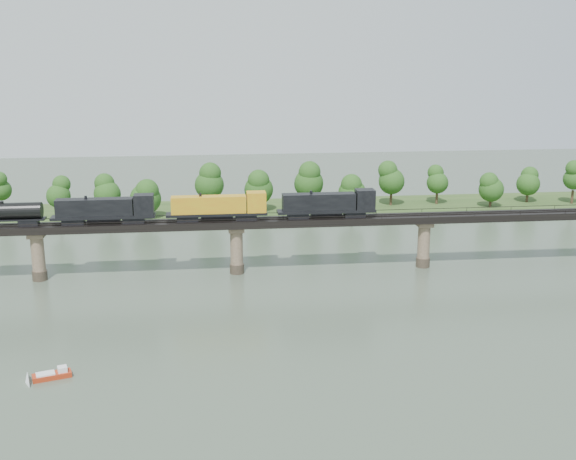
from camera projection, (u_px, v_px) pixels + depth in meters
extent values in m
plane|color=#3A4838|center=(245.00, 327.00, 122.12)|extent=(400.00, 400.00, 0.00)
cube|color=#2C451B|center=(228.00, 211.00, 203.71)|extent=(300.00, 24.00, 1.60)
cylinder|color=#473A2D|center=(40.00, 275.00, 146.30)|extent=(3.00, 3.00, 2.00)
cylinder|color=#8A725A|center=(38.00, 254.00, 145.18)|extent=(2.60, 2.60, 9.00)
cube|color=#8A725A|center=(36.00, 235.00, 144.19)|extent=(3.20, 3.20, 1.00)
cylinder|color=#473A2D|center=(237.00, 268.00, 150.74)|extent=(3.00, 3.00, 2.00)
cylinder|color=#8A725A|center=(237.00, 248.00, 149.62)|extent=(2.60, 2.60, 9.00)
cube|color=#8A725A|center=(236.00, 229.00, 148.63)|extent=(3.20, 3.20, 1.00)
cylinder|color=#473A2D|center=(423.00, 262.00, 155.18)|extent=(3.00, 3.00, 2.00)
cylinder|color=#8A725A|center=(424.00, 242.00, 154.06)|extent=(2.60, 2.60, 9.00)
cube|color=#8A725A|center=(425.00, 224.00, 153.07)|extent=(3.20, 3.20, 1.00)
cube|color=black|center=(236.00, 223.00, 148.32)|extent=(220.00, 5.00, 1.50)
cube|color=black|center=(236.00, 220.00, 147.39)|extent=(220.00, 0.12, 0.16)
cube|color=black|center=(236.00, 218.00, 148.83)|extent=(220.00, 0.12, 0.16)
cube|color=black|center=(237.00, 219.00, 145.65)|extent=(220.00, 0.10, 0.10)
cube|color=black|center=(235.00, 214.00, 150.27)|extent=(220.00, 0.10, 0.10)
cube|color=black|center=(237.00, 221.00, 145.73)|extent=(0.08, 0.08, 0.70)
cube|color=black|center=(236.00, 215.00, 150.35)|extent=(0.08, 0.08, 0.70)
cylinder|color=#382619|center=(3.00, 208.00, 195.50)|extent=(0.70, 0.70, 3.71)
sphere|color=#1B4513|center=(1.00, 190.00, 194.27)|extent=(5.67, 5.67, 5.67)
sphere|color=#1B4513|center=(0.00, 179.00, 193.51)|extent=(4.25, 4.25, 4.25)
cylinder|color=#382619|center=(60.00, 213.00, 189.79)|extent=(0.70, 0.70, 3.51)
sphere|color=#1B4513|center=(58.00, 196.00, 188.62)|extent=(6.31, 6.31, 6.31)
sphere|color=#1B4513|center=(58.00, 185.00, 187.90)|extent=(4.73, 4.73, 4.73)
cylinder|color=#382619|center=(108.00, 210.00, 193.59)|extent=(0.70, 0.70, 3.34)
sphere|color=#1B4513|center=(107.00, 194.00, 192.48)|extent=(7.18, 7.18, 7.18)
sphere|color=#1B4513|center=(107.00, 184.00, 191.79)|extent=(5.39, 5.39, 5.39)
cylinder|color=#382619|center=(146.00, 213.00, 192.20)|extent=(0.70, 0.70, 2.83)
sphere|color=#1B4513|center=(146.00, 199.00, 191.26)|extent=(8.26, 8.26, 8.26)
sphere|color=#1B4513|center=(145.00, 190.00, 190.68)|extent=(6.19, 6.19, 6.19)
cylinder|color=#382619|center=(210.00, 204.00, 200.23)|extent=(0.70, 0.70, 3.96)
sphere|color=#1B4513|center=(209.00, 185.00, 198.91)|extent=(8.07, 8.07, 8.07)
sphere|color=#1B4513|center=(209.00, 173.00, 198.09)|extent=(6.05, 6.05, 6.05)
cylinder|color=#382619|center=(259.00, 205.00, 200.35)|extent=(0.70, 0.70, 3.27)
sphere|color=#1B4513|center=(259.00, 190.00, 199.26)|extent=(8.03, 8.03, 8.03)
sphere|color=#1B4513|center=(259.00, 180.00, 198.59)|extent=(6.02, 6.02, 6.02)
cylinder|color=#382619|center=(309.00, 202.00, 202.96)|extent=(0.70, 0.70, 3.92)
sphere|color=#1B4513|center=(309.00, 183.00, 201.66)|extent=(8.29, 8.29, 8.29)
sphere|color=#1B4513|center=(309.00, 172.00, 200.85)|extent=(6.21, 6.21, 6.21)
cylinder|color=#382619|center=(352.00, 208.00, 197.59)|extent=(0.70, 0.70, 3.02)
sphere|color=#1B4513|center=(352.00, 193.00, 196.58)|extent=(7.74, 7.74, 7.74)
sphere|color=#1B4513|center=(352.00, 184.00, 195.96)|extent=(5.80, 5.80, 5.80)
cylinder|color=#382619|center=(391.00, 199.00, 207.31)|extent=(0.70, 0.70, 3.80)
sphere|color=#1B4513|center=(392.00, 181.00, 206.05)|extent=(7.47, 7.47, 7.47)
sphere|color=#1B4513|center=(392.00, 170.00, 205.26)|extent=(5.60, 5.60, 5.60)
cylinder|color=#382619|center=(437.00, 198.00, 209.10)|extent=(0.70, 0.70, 3.38)
sphere|color=#1B4513|center=(437.00, 183.00, 207.98)|extent=(6.23, 6.23, 6.23)
sphere|color=#1B4513|center=(438.00, 173.00, 207.28)|extent=(4.67, 4.67, 4.67)
cylinder|color=#382619|center=(490.00, 202.00, 205.06)|extent=(0.70, 0.70, 2.77)
sphere|color=#1B4513|center=(491.00, 189.00, 204.14)|extent=(7.04, 7.04, 7.04)
sphere|color=#1B4513|center=(492.00, 181.00, 203.57)|extent=(5.28, 5.28, 5.28)
cylinder|color=#382619|center=(527.00, 197.00, 211.50)|extent=(0.70, 0.70, 2.94)
sphere|color=#1B4513|center=(528.00, 184.00, 210.53)|extent=(6.73, 6.73, 6.73)
sphere|color=#1B4513|center=(529.00, 176.00, 209.92)|extent=(5.05, 5.05, 5.05)
cylinder|color=#382619|center=(572.00, 197.00, 209.39)|extent=(0.70, 0.70, 3.94)
sphere|color=#1B4513|center=(574.00, 179.00, 208.08)|extent=(6.17, 6.17, 6.17)
sphere|color=#1B4513|center=(575.00, 168.00, 207.26)|extent=(4.62, 4.62, 4.62)
cube|color=black|center=(354.00, 214.00, 150.73)|extent=(4.32, 2.59, 1.19)
cube|color=black|center=(298.00, 215.00, 149.41)|extent=(4.32, 2.59, 1.19)
cube|color=black|center=(326.00, 211.00, 149.88)|extent=(20.53, 3.24, 0.54)
cube|color=black|center=(319.00, 202.00, 149.21)|extent=(15.13, 2.92, 3.46)
cube|color=black|center=(365.00, 199.00, 150.20)|extent=(3.89, 3.24, 4.11)
cylinder|color=black|center=(326.00, 214.00, 150.03)|extent=(6.48, 1.51, 1.51)
cube|color=black|center=(246.00, 217.00, 148.21)|extent=(4.32, 2.59, 1.19)
cube|color=black|center=(188.00, 218.00, 146.89)|extent=(4.32, 2.59, 1.19)
cube|color=black|center=(217.00, 214.00, 147.36)|extent=(20.53, 3.24, 0.54)
cube|color=gold|center=(209.00, 204.00, 146.69)|extent=(15.13, 2.92, 3.46)
cube|color=gold|center=(256.00, 202.00, 147.68)|extent=(3.89, 3.24, 4.11)
cylinder|color=black|center=(217.00, 217.00, 147.51)|extent=(6.48, 1.51, 1.51)
cube|color=black|center=(134.00, 220.00, 145.69)|extent=(4.32, 2.59, 1.19)
cube|color=black|center=(73.00, 221.00, 144.37)|extent=(4.32, 2.59, 1.19)
cube|color=black|center=(104.00, 217.00, 144.84)|extent=(20.53, 3.24, 0.54)
cube|color=black|center=(95.00, 207.00, 144.17)|extent=(15.13, 2.92, 3.46)
cube|color=black|center=(144.00, 204.00, 145.17)|extent=(3.89, 3.24, 4.11)
cylinder|color=black|center=(104.00, 220.00, 144.99)|extent=(6.48, 1.51, 1.51)
cube|color=black|center=(29.00, 222.00, 143.41)|extent=(3.78, 2.38, 1.19)
cube|color=black|center=(3.00, 220.00, 142.70)|extent=(16.21, 2.59, 0.32)
cylinder|color=black|center=(2.00, 211.00, 142.27)|extent=(15.13, 3.24, 3.24)
cylinder|color=black|center=(2.00, 203.00, 141.84)|extent=(0.76, 0.76, 0.54)
cube|color=#A62D12|center=(52.00, 376.00, 103.23)|extent=(5.69, 3.43, 0.75)
cube|color=white|center=(45.00, 374.00, 102.79)|extent=(2.93, 2.30, 0.27)
cube|color=white|center=(62.00, 369.00, 103.63)|extent=(1.61, 1.61, 0.75)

